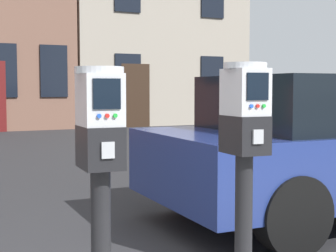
# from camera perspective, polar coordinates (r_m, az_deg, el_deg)

# --- Properties ---
(parking_meter_near_kerb) EXTENTS (0.23, 0.26, 1.26)m
(parking_meter_near_kerb) POSITION_cam_1_polar(r_m,az_deg,el_deg) (2.31, -7.47, -3.22)
(parking_meter_near_kerb) COLOR black
(parking_meter_near_kerb) RESTS_ON sidewalk_slab
(parking_meter_twin_adjacent) EXTENTS (0.23, 0.26, 1.29)m
(parking_meter_twin_adjacent) POSITION_cam_1_polar(r_m,az_deg,el_deg) (2.65, 8.42, -1.78)
(parking_meter_twin_adjacent) COLOR black
(parking_meter_twin_adjacent) RESTS_ON sidewalk_slab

